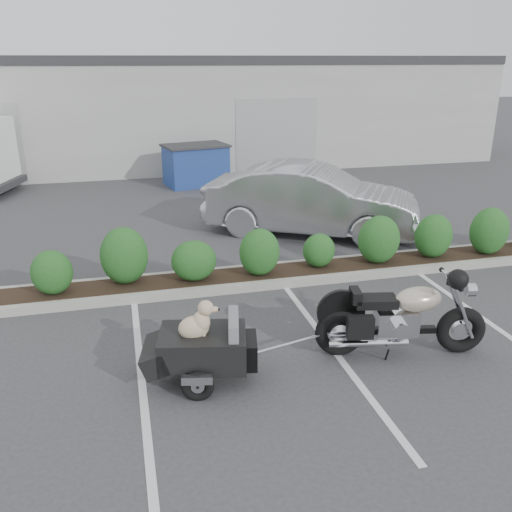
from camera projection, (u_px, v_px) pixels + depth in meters
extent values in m
plane|color=#38383A|center=(243.00, 342.00, 7.97)|extent=(90.00, 90.00, 0.00)
cube|color=#9E9E93|center=(269.00, 276.00, 10.18)|extent=(12.00, 1.00, 0.15)
cube|color=#9EA099|center=(152.00, 106.00, 22.75)|extent=(26.00, 10.00, 4.00)
torus|color=black|center=(340.00, 332.00, 7.51)|extent=(0.72, 0.31, 0.69)
torus|color=black|center=(461.00, 330.00, 7.58)|extent=(0.72, 0.31, 0.69)
cylinder|color=silver|center=(340.00, 332.00, 7.51)|extent=(0.31, 0.18, 0.29)
cylinder|color=silver|center=(461.00, 330.00, 7.58)|extent=(0.26, 0.15, 0.25)
cylinder|color=silver|center=(462.00, 308.00, 7.35)|extent=(0.45, 0.14, 0.92)
cylinder|color=silver|center=(456.00, 302.00, 7.55)|extent=(0.45, 0.14, 0.92)
cylinder|color=silver|center=(451.00, 279.00, 7.31)|extent=(0.18, 0.72, 0.04)
cylinder|color=silver|center=(470.00, 290.00, 7.38)|extent=(0.16, 0.21, 0.19)
sphere|color=black|center=(458.00, 279.00, 6.97)|extent=(0.32, 0.32, 0.27)
cube|color=silver|center=(396.00, 321.00, 7.49)|extent=(0.63, 0.46, 0.35)
cube|color=black|center=(402.00, 330.00, 7.54)|extent=(0.94, 0.29, 0.08)
ellipsoid|color=#BFB09A|center=(418.00, 299.00, 7.39)|extent=(0.75, 0.52, 0.34)
cube|color=black|center=(375.00, 301.00, 7.37)|extent=(0.62, 0.42, 0.12)
cube|color=black|center=(355.00, 295.00, 7.33)|extent=(0.18, 0.33, 0.17)
cylinder|color=silver|center=(368.00, 343.00, 7.38)|extent=(1.09, 0.31, 0.09)
cylinder|color=silver|center=(362.00, 330.00, 7.73)|extent=(1.09, 0.31, 0.09)
cube|color=black|center=(360.00, 327.00, 7.17)|extent=(0.37, 0.21, 0.31)
cube|color=black|center=(203.00, 348.00, 6.87)|extent=(1.22, 0.95, 0.44)
cube|color=slate|center=(234.00, 327.00, 6.79)|extent=(0.25, 0.65, 0.31)
cube|color=slate|center=(207.00, 340.00, 6.84)|extent=(0.84, 0.78, 0.04)
cube|color=black|center=(158.00, 354.00, 6.87)|extent=(0.53, 0.81, 0.38)
cube|color=black|center=(249.00, 350.00, 6.91)|extent=(0.31, 0.55, 0.35)
torus|color=black|center=(198.00, 386.00, 6.56)|extent=(0.42, 0.19, 0.40)
torus|color=black|center=(201.00, 350.00, 7.37)|extent=(0.42, 0.19, 0.40)
cube|color=silver|center=(197.00, 380.00, 6.47)|extent=(0.38, 0.16, 0.10)
cube|color=silver|center=(201.00, 340.00, 7.38)|extent=(0.38, 0.16, 0.10)
cylinder|color=black|center=(200.00, 367.00, 6.97)|extent=(0.23, 0.92, 0.04)
cylinder|color=silver|center=(268.00, 355.00, 6.95)|extent=(0.62, 0.16, 0.04)
ellipsoid|color=tan|center=(194.00, 328.00, 6.75)|extent=(0.43, 0.34, 0.31)
ellipsoid|color=tan|center=(201.00, 322.00, 6.72)|extent=(0.26, 0.25, 0.29)
sphere|color=tan|center=(206.00, 308.00, 6.66)|extent=(0.23, 0.23, 0.20)
ellipsoid|color=tan|center=(213.00, 309.00, 6.67)|extent=(0.16, 0.11, 0.07)
sphere|color=black|center=(218.00, 309.00, 6.67)|extent=(0.04, 0.04, 0.04)
ellipsoid|color=tan|center=(202.00, 309.00, 6.60)|extent=(0.06, 0.05, 0.11)
ellipsoid|color=tan|center=(202.00, 305.00, 6.70)|extent=(0.06, 0.05, 0.11)
cylinder|color=tan|center=(204.00, 338.00, 6.73)|extent=(0.05, 0.05, 0.12)
cylinder|color=tan|center=(204.00, 333.00, 6.85)|extent=(0.05, 0.05, 0.12)
imported|color=#ADADB4|center=(311.00, 200.00, 12.63)|extent=(5.12, 3.92, 1.62)
cube|color=navy|center=(196.00, 166.00, 17.59)|extent=(2.10, 1.62, 1.26)
cube|color=#2D2D30|center=(195.00, 145.00, 17.36)|extent=(2.23, 1.74, 0.06)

